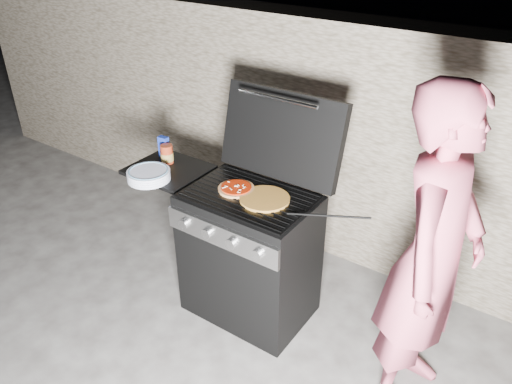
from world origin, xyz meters
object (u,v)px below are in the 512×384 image
Objects in this scene: pizza_topped at (236,188)px; sauce_jar at (167,154)px; gas_grill at (220,242)px; person at (432,260)px.

pizza_topped is 1.74× the size of sauce_jar.
sauce_jar is (-0.63, 0.05, 0.04)m from pizza_topped.
gas_grill is 1.45m from person.
gas_grill is 0.49m from pizza_topped.
person is at bearing -1.16° from pizza_topped.
gas_grill is at bearing 91.35° from person.
pizza_topped is at bearing 3.04° from gas_grill.
gas_grill is at bearing -6.83° from sauce_jar.
pizza_topped is at bearing -4.55° from sauce_jar.
sauce_jar is (-0.48, 0.06, 0.51)m from gas_grill.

